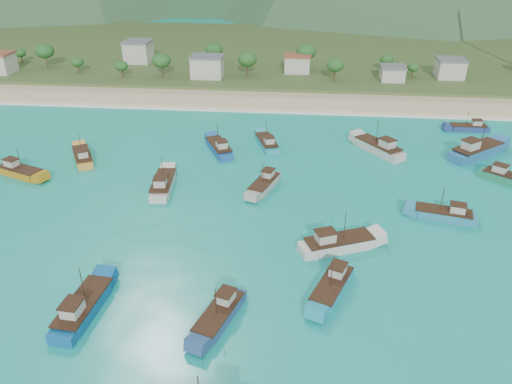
# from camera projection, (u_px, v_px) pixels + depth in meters

# --- Properties ---
(ground) EXTENTS (600.00, 600.00, 0.00)m
(ground) POSITION_uv_depth(u_px,v_px,m) (298.00, 271.00, 71.63)
(ground) COLOR #0D927F
(ground) RESTS_ON ground
(beach) EXTENTS (400.00, 18.00, 1.20)m
(beach) POSITION_uv_depth(u_px,v_px,m) (304.00, 102.00, 141.04)
(beach) COLOR beige
(beach) RESTS_ON ground
(land) EXTENTS (400.00, 110.00, 2.40)m
(land) POSITION_uv_depth(u_px,v_px,m) (306.00, 54.00, 194.63)
(land) COLOR #385123
(land) RESTS_ON ground
(surf_line) EXTENTS (400.00, 2.50, 0.08)m
(surf_line) POSITION_uv_depth(u_px,v_px,m) (304.00, 113.00, 132.69)
(surf_line) COLOR white
(surf_line) RESTS_ON ground
(village) EXTENTS (221.06, 28.95, 6.87)m
(village) POSITION_uv_depth(u_px,v_px,m) (338.00, 66.00, 159.32)
(village) COLOR beige
(village) RESTS_ON ground
(vegetation) EXTENTS (275.73, 25.91, 8.75)m
(vegetation) POSITION_uv_depth(u_px,v_px,m) (276.00, 62.00, 160.49)
(vegetation) COLOR #235623
(vegetation) RESTS_ON ground
(boat_0) EXTENTS (4.40, 11.62, 6.71)m
(boat_0) POSITION_uv_depth(u_px,v_px,m) (163.00, 185.00, 93.79)
(boat_0) COLOR beige
(boat_0) RESTS_ON ground
(boat_1) EXTENTS (10.71, 5.32, 6.08)m
(boat_1) POSITION_uv_depth(u_px,v_px,m) (444.00, 215.00, 84.29)
(boat_1) COLOR teal
(boat_1) RESTS_ON ground
(boat_5) EXTENTS (5.95, 10.49, 5.95)m
(boat_5) POSITION_uv_depth(u_px,v_px,m) (220.00, 315.00, 62.54)
(boat_5) COLOR navy
(boat_5) RESTS_ON ground
(boat_9) EXTENTS (7.91, 10.76, 6.25)m
(boat_9) POSITION_uv_depth(u_px,v_px,m) (83.00, 157.00, 105.30)
(boat_9) COLOR gold
(boat_9) RESTS_ON ground
(boat_11) EXTENTS (5.97, 10.40, 5.89)m
(boat_11) POSITION_uv_depth(u_px,v_px,m) (264.00, 185.00, 94.27)
(boat_11) COLOR #A69E95
(boat_11) RESTS_ON ground
(boat_12) EXTENTS (9.37, 2.99, 5.50)m
(boat_12) POSITION_uv_depth(u_px,v_px,m) (468.00, 128.00, 120.96)
(boat_12) COLOR navy
(boat_12) RESTS_ON ground
(boat_13) EXTENTS (4.36, 11.76, 6.80)m
(boat_13) POSITION_uv_depth(u_px,v_px,m) (83.00, 308.00, 63.44)
(boat_13) COLOR #0D528E
(boat_13) RESTS_ON ground
(boat_14) EXTENTS (12.22, 7.77, 6.96)m
(boat_14) POSITION_uv_depth(u_px,v_px,m) (338.00, 244.00, 76.21)
(boat_14) COLOR beige
(boat_14) RESTS_ON ground
(boat_15) EXTENTS (6.23, 10.83, 6.14)m
(boat_15) POSITION_uv_depth(u_px,v_px,m) (267.00, 144.00, 112.01)
(boat_15) COLOR teal
(boat_15) RESTS_ON ground
(boat_17) EXTENTS (6.72, 10.77, 6.13)m
(boat_17) POSITION_uv_depth(u_px,v_px,m) (332.00, 287.00, 67.35)
(boat_17) COLOR teal
(boat_17) RESTS_ON ground
(boat_18) EXTENTS (11.01, 6.75, 6.26)m
(boat_18) POSITION_uv_depth(u_px,v_px,m) (20.00, 172.00, 98.97)
(boat_18) COLOR #B67615
(boat_18) RESTS_ON ground
(boat_19) EXTENTS (7.68, 11.22, 6.45)m
(boat_19) POSITION_uv_depth(u_px,v_px,m) (219.00, 148.00, 109.53)
(boat_19) COLOR #194E96
(boat_19) RESTS_ON ground
(boat_21) EXTENTS (10.37, 8.92, 6.28)m
(boat_21) POSITION_uv_depth(u_px,v_px,m) (509.00, 179.00, 96.18)
(boat_21) COLOR #1D7C58
(boat_21) RESTS_ON ground
(boat_24) EXTENTS (10.55, 12.40, 7.48)m
(boat_24) POSITION_uv_depth(u_px,v_px,m) (379.00, 148.00, 109.12)
(boat_24) COLOR #BBB2AA
(boat_24) RESTS_ON ground
(boat_28) EXTENTS (13.52, 11.95, 8.27)m
(boat_28) POSITION_uv_depth(u_px,v_px,m) (476.00, 151.00, 107.21)
(boat_28) COLOR #245E97
(boat_28) RESTS_ON ground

